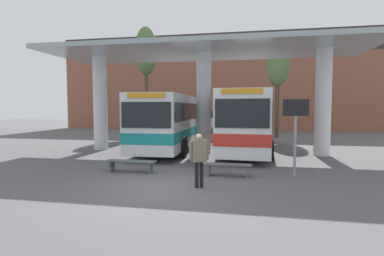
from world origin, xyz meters
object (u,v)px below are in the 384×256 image
object	(u,v)px
info_sign_platform	(296,122)
poplar_tree_behind_right	(146,52)
waiting_bench_mid_platform	(131,163)
pedestrian_waiting	(199,155)
poplar_tree_behind_left	(278,62)
transit_bus_left_bay	(175,119)
waiting_bench_near_pillar	(228,167)
parked_car_street	(204,122)
transit_bus_center_bay	(248,119)

from	to	relation	value
info_sign_platform	poplar_tree_behind_right	xyz separation A→B (m)	(-11.27, 15.86, 5.72)
waiting_bench_mid_platform	pedestrian_waiting	distance (m)	3.51
poplar_tree_behind_right	waiting_bench_mid_platform	bearing A→B (deg)	-72.52
info_sign_platform	poplar_tree_behind_left	size ratio (longest dim) A/B	0.32
transit_bus_left_bay	waiting_bench_mid_platform	world-z (taller)	transit_bus_left_bay
waiting_bench_near_pillar	transit_bus_left_bay	bearing A→B (deg)	117.73
poplar_tree_behind_left	parked_car_street	bearing A→B (deg)	146.71
poplar_tree_behind_left	transit_bus_center_bay	bearing A→B (deg)	-105.25
transit_bus_center_bay	info_sign_platform	world-z (taller)	transit_bus_center_bay
transit_bus_left_bay	waiting_bench_near_pillar	xyz separation A→B (m)	(3.81, -7.25, -1.45)
transit_bus_left_bay	waiting_bench_near_pillar	world-z (taller)	transit_bus_left_bay
waiting_bench_mid_platform	pedestrian_waiting	world-z (taller)	pedestrian_waiting
poplar_tree_behind_right	transit_bus_center_bay	bearing A→B (deg)	-44.64
info_sign_platform	waiting_bench_mid_platform	bearing A→B (deg)	-176.03
transit_bus_left_bay	transit_bus_center_bay	bearing A→B (deg)	173.39
pedestrian_waiting	poplar_tree_behind_left	bearing A→B (deg)	52.84
waiting_bench_mid_platform	poplar_tree_behind_left	distance (m)	17.91
info_sign_platform	pedestrian_waiting	xyz separation A→B (m)	(-3.16, -2.14, -0.98)
waiting_bench_mid_platform	info_sign_platform	distance (m)	6.38
waiting_bench_near_pillar	parked_car_street	bearing A→B (deg)	101.13
info_sign_platform	poplar_tree_behind_left	xyz separation A→B (m)	(0.64, 15.01, 4.38)
waiting_bench_near_pillar	info_sign_platform	bearing A→B (deg)	10.14
info_sign_platform	parked_car_street	size ratio (longest dim) A/B	0.67
poplar_tree_behind_right	pedestrian_waiting	bearing A→B (deg)	-65.74
transit_bus_left_bay	waiting_bench_mid_platform	distance (m)	7.39
waiting_bench_mid_platform	poplar_tree_behind_right	distance (m)	18.60
waiting_bench_near_pillar	parked_car_street	size ratio (longest dim) A/B	0.41
pedestrian_waiting	poplar_tree_behind_right	bearing A→B (deg)	89.61
info_sign_platform	parked_car_street	world-z (taller)	info_sign_platform
waiting_bench_near_pillar	pedestrian_waiting	world-z (taller)	pedestrian_waiting
transit_bus_left_bay	waiting_bench_mid_platform	size ratio (longest dim) A/B	5.79
transit_bus_center_bay	waiting_bench_mid_platform	world-z (taller)	transit_bus_center_bay
transit_bus_center_bay	waiting_bench_near_pillar	size ratio (longest dim) A/B	6.08
waiting_bench_near_pillar	poplar_tree_behind_left	xyz separation A→B (m)	(3.03, 15.44, 6.05)
transit_bus_center_bay	poplar_tree_behind_left	bearing A→B (deg)	-102.58
transit_bus_left_bay	info_sign_platform	size ratio (longest dim) A/B	4.08
waiting_bench_near_pillar	info_sign_platform	size ratio (longest dim) A/B	0.61
transit_bus_left_bay	poplar_tree_behind_left	distance (m)	11.62
waiting_bench_mid_platform	poplar_tree_behind_right	xyz separation A→B (m)	(-5.13, 16.28, 7.39)
poplar_tree_behind_left	pedestrian_waiting	bearing A→B (deg)	-102.50
transit_bus_left_bay	waiting_bench_near_pillar	bearing A→B (deg)	116.40
pedestrian_waiting	transit_bus_left_bay	bearing A→B (deg)	84.04
poplar_tree_behind_left	parked_car_street	world-z (taller)	poplar_tree_behind_left
transit_bus_center_bay	poplar_tree_behind_left	distance (m)	10.01
poplar_tree_behind_left	poplar_tree_behind_right	size ratio (longest dim) A/B	0.86
transit_bus_center_bay	poplar_tree_behind_right	world-z (taller)	poplar_tree_behind_right
poplar_tree_behind_left	waiting_bench_near_pillar	bearing A→B (deg)	-101.09
parked_car_street	transit_bus_center_bay	bearing A→B (deg)	-69.77
transit_bus_left_bay	poplar_tree_behind_left	xyz separation A→B (m)	(6.84, 8.19, 4.60)
transit_bus_left_bay	parked_car_street	world-z (taller)	transit_bus_left_bay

